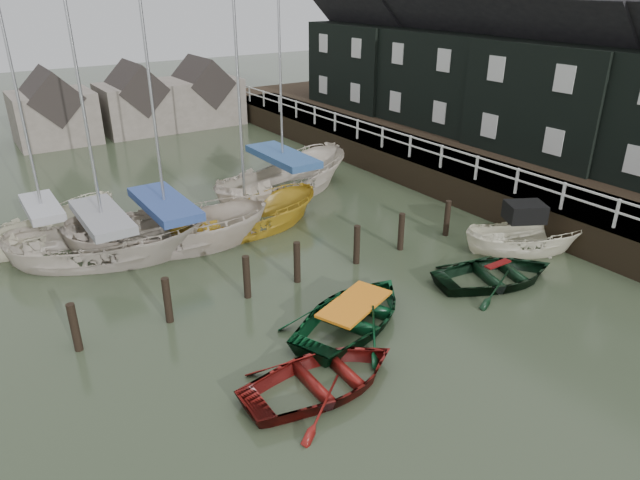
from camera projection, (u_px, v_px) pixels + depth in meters
ground at (385, 311)px, 16.89m from camera, size 120.00×120.00×0.00m
pier at (404, 158)px, 28.95m from camera, size 3.04×32.00×2.70m
land_strip at (477, 155)px, 32.04m from camera, size 14.00×38.00×1.50m
quay_houses at (510, 52)px, 28.66m from camera, size 6.52×28.14×10.01m
mooring_pilings at (299, 267)px, 18.39m from camera, size 13.72×0.22×1.80m
far_sheds at (134, 103)px, 36.22m from camera, size 14.00×4.08×4.39m
rowboat_red at (323, 388)px, 13.68m from camera, size 4.17×3.03×0.85m
rowboat_green at (354, 325)px, 16.22m from camera, size 5.41×4.69×0.94m
rowboat_dkgreen at (495, 282)px, 18.51m from camera, size 4.82×4.02×0.86m
motorboat at (523, 249)px, 20.59m from camera, size 4.72×3.59×2.66m
sailboat_a at (109, 257)px, 20.09m from camera, size 7.31×5.02×11.27m
sailboat_b at (169, 244)px, 21.02m from camera, size 7.78×5.25×13.03m
sailboat_c at (247, 230)px, 22.38m from camera, size 6.27×2.45×11.12m
sailboat_d at (284, 192)px, 26.21m from camera, size 8.25×4.88×13.66m
sailboat_e at (48, 238)px, 21.52m from camera, size 5.99×3.59×10.40m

